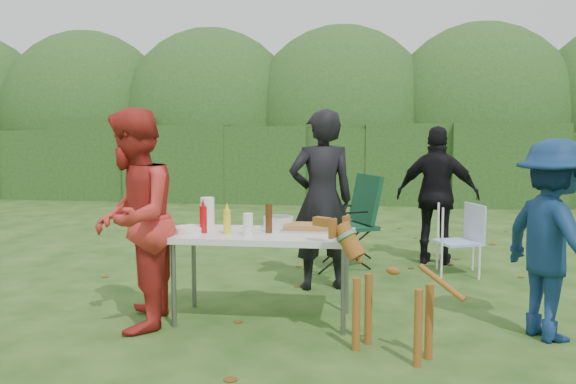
# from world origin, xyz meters

# --- Properties ---
(ground) EXTENTS (80.00, 80.00, 0.00)m
(ground) POSITION_xyz_m (0.00, 0.00, 0.00)
(ground) COLOR #1E4211
(hedge_row) EXTENTS (22.00, 1.40, 1.70)m
(hedge_row) POSITION_xyz_m (0.00, 8.00, 0.85)
(hedge_row) COLOR #23471C
(hedge_row) RESTS_ON ground
(shrub_backdrop) EXTENTS (20.00, 2.60, 3.20)m
(shrub_backdrop) POSITION_xyz_m (0.00, 9.60, 1.60)
(shrub_backdrop) COLOR #3D6628
(shrub_backdrop) RESTS_ON ground
(folding_table) EXTENTS (1.50, 0.70, 0.74)m
(folding_table) POSITION_xyz_m (-0.16, -0.11, 0.69)
(folding_table) COLOR silver
(folding_table) RESTS_ON ground
(person_cook) EXTENTS (0.75, 0.61, 1.78)m
(person_cook) POSITION_xyz_m (0.24, 0.95, 0.89)
(person_cook) COLOR black
(person_cook) RESTS_ON ground
(person_red_jacket) EXTENTS (0.82, 0.97, 1.76)m
(person_red_jacket) POSITION_xyz_m (-1.14, -0.44, 0.88)
(person_red_jacket) COLOR red
(person_red_jacket) RESTS_ON ground
(person_black_puffy) EXTENTS (1.00, 0.56, 1.62)m
(person_black_puffy) POSITION_xyz_m (1.49, 2.25, 0.81)
(person_black_puffy) COLOR black
(person_black_puffy) RESTS_ON ground
(child) EXTENTS (0.93, 1.13, 1.52)m
(child) POSITION_xyz_m (2.09, -0.24, 0.76)
(child) COLOR #0E2950
(child) RESTS_ON ground
(dog) EXTENTS (1.03, 0.82, 0.92)m
(dog) POSITION_xyz_m (0.88, -0.76, 0.46)
(dog) COLOR brown
(dog) RESTS_ON ground
(camping_chair) EXTENTS (0.91, 0.91, 1.07)m
(camping_chair) POSITION_xyz_m (0.45, 1.93, 0.53)
(camping_chair) COLOR #113C25
(camping_chair) RESTS_ON ground
(lawn_chair) EXTENTS (0.60, 0.60, 0.78)m
(lawn_chair) POSITION_xyz_m (1.67, 1.73, 0.39)
(lawn_chair) COLOR #4373CE
(lawn_chair) RESTS_ON ground
(food_tray) EXTENTS (0.45, 0.30, 0.02)m
(food_tray) POSITION_xyz_m (0.21, 0.04, 0.75)
(food_tray) COLOR #B7B7BA
(food_tray) RESTS_ON folding_table
(focaccia_bread) EXTENTS (0.40, 0.26, 0.04)m
(focaccia_bread) POSITION_xyz_m (0.21, 0.04, 0.78)
(focaccia_bread) COLOR #A66F39
(focaccia_bread) RESTS_ON food_tray
(mustard_bottle) EXTENTS (0.06, 0.06, 0.20)m
(mustard_bottle) POSITION_xyz_m (-0.43, -0.22, 0.84)
(mustard_bottle) COLOR yellow
(mustard_bottle) RESTS_ON folding_table
(ketchup_bottle) EXTENTS (0.06, 0.06, 0.22)m
(ketchup_bottle) POSITION_xyz_m (-0.64, -0.19, 0.85)
(ketchup_bottle) COLOR red
(ketchup_bottle) RESTS_ON folding_table
(beer_bottle) EXTENTS (0.06, 0.06, 0.24)m
(beer_bottle) POSITION_xyz_m (-0.11, -0.12, 0.86)
(beer_bottle) COLOR #47230F
(beer_bottle) RESTS_ON folding_table
(paper_towel_roll) EXTENTS (0.12, 0.12, 0.26)m
(paper_towel_roll) POSITION_xyz_m (-0.68, 0.09, 0.87)
(paper_towel_roll) COLOR white
(paper_towel_roll) RESTS_ON folding_table
(cup_stack) EXTENTS (0.08, 0.08, 0.18)m
(cup_stack) POSITION_xyz_m (-0.25, -0.26, 0.83)
(cup_stack) COLOR white
(cup_stack) RESTS_ON folding_table
(pasta_bowl) EXTENTS (0.26, 0.26, 0.10)m
(pasta_bowl) POSITION_xyz_m (-0.07, 0.14, 0.79)
(pasta_bowl) COLOR silver
(pasta_bowl) RESTS_ON folding_table
(plate_stack) EXTENTS (0.24, 0.24, 0.05)m
(plate_stack) POSITION_xyz_m (-0.77, -0.20, 0.77)
(plate_stack) COLOR white
(plate_stack) RESTS_ON folding_table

